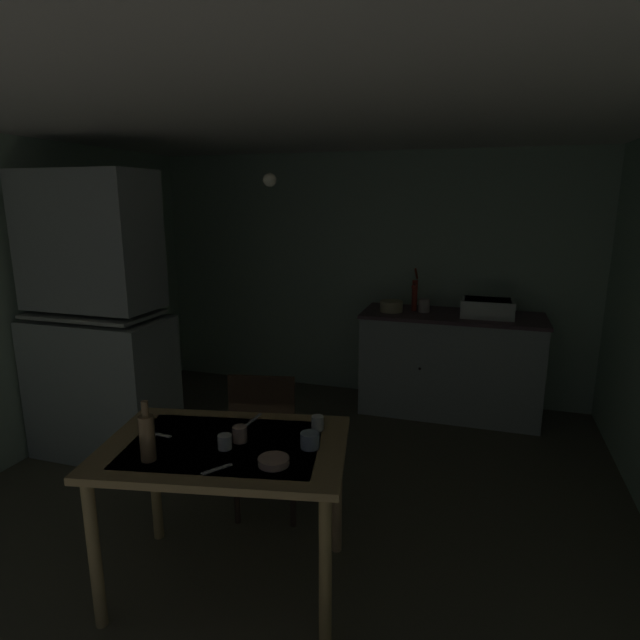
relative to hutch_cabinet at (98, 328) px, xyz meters
name	(u,v)px	position (x,y,z in m)	size (l,w,h in m)	color
ground_plane	(296,495)	(1.60, -0.15, -0.99)	(5.25, 5.25, 0.00)	#545140
wall_back	(367,276)	(1.60, 1.95, 0.19)	(4.35, 0.10, 2.35)	#ACC8AD
wall_left	(16,302)	(-0.58, -0.15, 0.19)	(0.10, 4.20, 2.35)	#AEC9AE
ceiling_slab	(291,109)	(1.60, -0.15, 1.41)	(4.35, 4.20, 0.10)	white
hutch_cabinet	(98,328)	(0.00, 0.00, 0.00)	(1.01, 0.56, 2.11)	#A7B2AE
counter_cabinet	(450,364)	(2.46, 1.58, -0.53)	(1.58, 0.64, 0.92)	#A7B2AE
sink_basin	(487,307)	(2.74, 1.58, 0.01)	(0.44, 0.34, 0.15)	white
hand_pump	(415,292)	(2.11, 1.62, 0.10)	(0.05, 0.27, 0.39)	maroon
mixing_bowl_counter	(391,306)	(1.92, 1.53, -0.02)	(0.20, 0.20, 0.10)	beige
stoneware_crock	(424,306)	(2.20, 1.60, -0.01)	(0.10, 0.10, 0.11)	beige
dining_table	(225,463)	(1.56, -1.02, -0.32)	(1.28, 0.97, 0.78)	tan
chair_far_side	(267,441)	(1.51, -0.41, -0.49)	(0.47, 0.47, 0.95)	#33251C
serving_bowl_wide	(274,461)	(1.86, -1.13, -0.20)	(0.14, 0.14, 0.03)	tan
teacup_cream	(318,423)	(1.94, -0.74, -0.18)	(0.06, 0.06, 0.07)	white
teacup_mint	(225,442)	(1.59, -1.06, -0.18)	(0.07, 0.07, 0.07)	white
mug_dark	(310,440)	(1.96, -0.93, -0.18)	(0.09, 0.09, 0.07)	#9EB2C6
mug_tall	(240,434)	(1.62, -0.97, -0.18)	(0.07, 0.07, 0.08)	tan
glass_bottle	(147,436)	(1.31, -1.26, -0.10)	(0.07, 0.07, 0.28)	olive
table_knife	(252,421)	(1.58, -0.74, -0.21)	(0.19, 0.02, 0.01)	silver
teaspoon_near_bowl	(158,434)	(1.20, -1.03, -0.21)	(0.15, 0.02, 0.01)	beige
teaspoon_by_cup	(217,469)	(1.64, -1.25, -0.21)	(0.14, 0.02, 0.01)	beige
pendant_bulb	(270,180)	(1.45, -0.12, 1.03)	(0.08, 0.08, 0.08)	#F9EFCC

